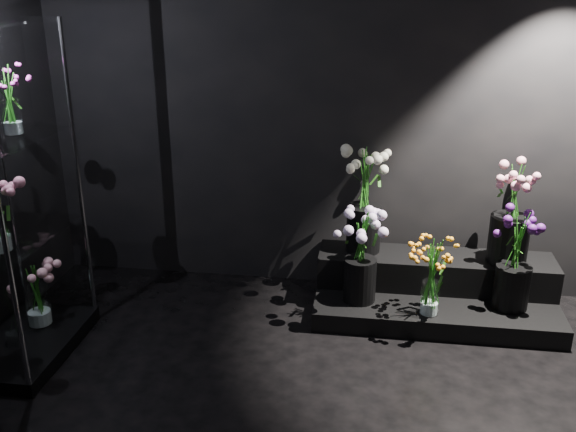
# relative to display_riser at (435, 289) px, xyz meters

# --- Properties ---
(wall_back) EXTENTS (4.00, 0.00, 4.00)m
(wall_back) POSITION_rel_display_riser_xyz_m (-0.92, 0.34, 1.24)
(wall_back) COLOR black
(wall_back) RESTS_ON floor
(display_riser) EXTENTS (1.68, 0.75, 0.37)m
(display_riser) POSITION_rel_display_riser_xyz_m (0.00, 0.00, 0.00)
(display_riser) COLOR black
(display_riser) RESTS_ON floor
(display_case) EXTENTS (0.56, 0.93, 2.04)m
(display_case) POSITION_rel_display_riser_xyz_m (-2.62, -0.94, 0.87)
(display_case) COLOR black
(display_case) RESTS_ON floor
(bouquet_orange_bells) EXTENTS (0.30, 0.30, 0.54)m
(bouquet_orange_bells) POSITION_rel_display_riser_xyz_m (-0.06, -0.33, 0.27)
(bouquet_orange_bells) COLOR white
(bouquet_orange_bells) RESTS_ON display_riser
(bouquet_lilac) EXTENTS (0.42, 0.42, 0.64)m
(bouquet_lilac) POSITION_rel_display_riser_xyz_m (-0.53, -0.21, 0.37)
(bouquet_lilac) COLOR black
(bouquet_lilac) RESTS_ON display_riser
(bouquet_purple) EXTENTS (0.36, 0.36, 0.68)m
(bouquet_purple) POSITION_rel_display_riser_xyz_m (0.49, -0.16, 0.37)
(bouquet_purple) COLOR black
(bouquet_purple) RESTS_ON display_riser
(bouquet_cream_roses) EXTENTS (0.43, 0.43, 0.76)m
(bouquet_cream_roses) POSITION_rel_display_riser_xyz_m (-0.53, 0.13, 0.65)
(bouquet_cream_roses) COLOR black
(bouquet_cream_roses) RESTS_ON display_riser
(bouquet_pink_roses) EXTENTS (0.44, 0.44, 0.71)m
(bouquet_pink_roses) POSITION_rel_display_riser_xyz_m (0.48, 0.07, 0.61)
(bouquet_pink_roses) COLOR black
(bouquet_pink_roses) RESTS_ON display_riser
(bouquet_case_magenta) EXTENTS (0.22, 0.22, 0.40)m
(bouquet_case_magenta) POSITION_rel_display_riser_xyz_m (-2.58, -0.80, 1.45)
(bouquet_case_magenta) COLOR white
(bouquet_case_magenta) RESTS_ON display_case
(bouquet_case_base_pink) EXTENTS (0.39, 0.39, 0.43)m
(bouquet_case_base_pink) POSITION_rel_display_riser_xyz_m (-2.63, -0.75, 0.17)
(bouquet_case_base_pink) COLOR white
(bouquet_case_base_pink) RESTS_ON display_case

